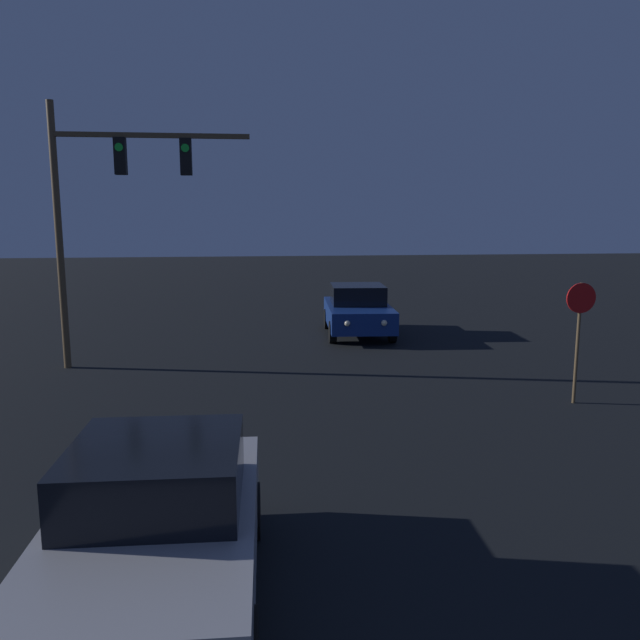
# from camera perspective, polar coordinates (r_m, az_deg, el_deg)

# --- Properties ---
(car_near) EXTENTS (2.15, 4.12, 1.63)m
(car_near) POSITION_cam_1_polar(r_m,az_deg,el_deg) (6.82, -14.75, -17.76)
(car_near) COLOR #99999E
(car_near) RESTS_ON ground_plane
(car_far) EXTENTS (2.26, 4.17, 1.63)m
(car_far) POSITION_cam_1_polar(r_m,az_deg,el_deg) (20.41, 3.49, 0.90)
(car_far) COLOR navy
(car_far) RESTS_ON ground_plane
(traffic_signal_mast) EXTENTS (4.88, 0.30, 6.65)m
(traffic_signal_mast) POSITION_cam_1_polar(r_m,az_deg,el_deg) (16.73, -19.02, 10.80)
(traffic_signal_mast) COLOR brown
(traffic_signal_mast) RESTS_ON ground_plane
(stop_sign) EXTENTS (0.62, 0.07, 2.54)m
(stop_sign) POSITION_cam_1_polar(r_m,az_deg,el_deg) (13.89, 22.62, -0.15)
(stop_sign) COLOR brown
(stop_sign) RESTS_ON ground_plane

